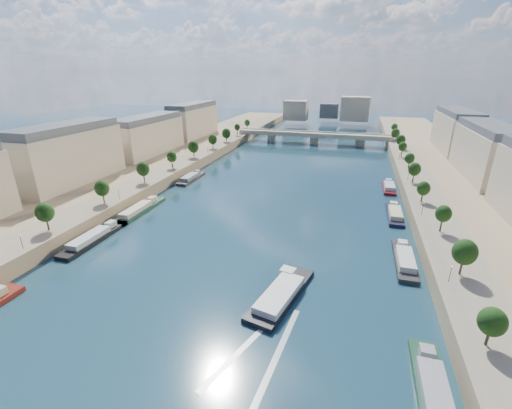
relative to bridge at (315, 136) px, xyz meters
The scene contains 16 objects.
ground 121.31m from the bridge, 90.00° to the right, with size 700.00×700.00×0.00m, color #0C2636.
quay_left 141.00m from the bridge, 120.71° to the right, with size 44.00×520.00×5.00m, color #9E8460.
quay_right 141.00m from the bridge, 59.29° to the right, with size 44.00×520.00×5.00m, color #9E8460.
pave_left 133.93m from the bridge, 115.19° to the right, with size 14.00×520.00×0.10m, color gray.
pave_right 133.93m from the bridge, 64.81° to the right, with size 14.00×520.00×0.10m, color gray.
trees_left 131.39m from the bridge, 114.77° to the right, with size 4.80×268.80×8.26m.
trees_right 124.18m from the bridge, 63.68° to the right, with size 4.80×268.80×8.26m.
lamps_left 141.34m from the bridge, 111.81° to the right, with size 0.36×200.36×4.28m.
lamps_right 127.54m from the bridge, 65.69° to the right, with size 0.36×200.36×4.28m.
buildings_left 138.85m from the bridge, 127.90° to the right, with size 16.00×226.00×23.20m.
skyline 98.84m from the bridge, 88.14° to the left, with size 79.00×42.00×22.00m.
bridge is the anchor object (origin of this frame).
tour_barge 186.19m from the bridge, 84.96° to the right, with size 12.20×25.59×3.56m.
wake 202.83m from the bridge, 85.37° to the right, with size 13.14×26.00×0.04m.
moored_barges_left 183.17m from the bridge, 104.39° to the right, with size 5.00×159.20×3.60m.
moored_barges_right 174.96m from the bridge, 74.92° to the right, with size 5.00×164.54×3.60m.
Camera 1 is at (29.52, -29.52, 48.97)m, focal length 24.00 mm.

